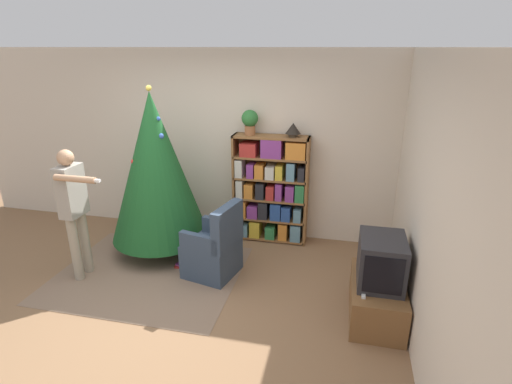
{
  "coord_description": "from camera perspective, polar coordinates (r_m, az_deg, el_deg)",
  "views": [
    {
      "loc": [
        1.66,
        -3.25,
        2.6
      ],
      "look_at": [
        0.72,
        0.91,
        1.05
      ],
      "focal_mm": 28.0,
      "sensor_mm": 36.0,
      "label": 1
    }
  ],
  "objects": [
    {
      "name": "wall_back",
      "position": [
        5.71,
        -4.49,
        6.79
      ],
      "size": [
        8.0,
        0.1,
        2.6
      ],
      "color": "beige",
      "rests_on": "ground_plane"
    },
    {
      "name": "area_rug",
      "position": [
        5.13,
        -15.05,
        -11.16
      ],
      "size": [
        2.17,
        1.81,
        0.01
      ],
      "color": "#7F6651",
      "rests_on": "ground_plane"
    },
    {
      "name": "wall_right",
      "position": [
        3.58,
        24.14,
        -3.15
      ],
      "size": [
        0.1,
        8.0,
        2.6
      ],
      "color": "beige",
      "rests_on": "ground_plane"
    },
    {
      "name": "game_remote",
      "position": [
        3.99,
        15.1,
        -13.95
      ],
      "size": [
        0.04,
        0.12,
        0.02
      ],
      "color": "white",
      "rests_on": "tv_stand"
    },
    {
      "name": "ground_plane",
      "position": [
        4.48,
        -12.07,
        -16.0
      ],
      "size": [
        14.0,
        14.0,
        0.0
      ],
      "primitive_type": "plane",
      "color": "#846042"
    },
    {
      "name": "armchair",
      "position": [
        4.83,
        -5.96,
        -8.26
      ],
      "size": [
        0.68,
        0.67,
        0.92
      ],
      "rotation": [
        0.0,
        0.0,
        -1.79
      ],
      "color": "#334256",
      "rests_on": "ground_plane"
    },
    {
      "name": "book_pile_near_tree",
      "position": [
        5.17,
        -10.39,
        -10.26
      ],
      "size": [
        0.21,
        0.15,
        0.05
      ],
      "color": "#B22D28",
      "rests_on": "ground_plane"
    },
    {
      "name": "bookshelf",
      "position": [
        5.5,
        2.12,
        0.36
      ],
      "size": [
        1.03,
        0.28,
        1.5
      ],
      "color": "brown",
      "rests_on": "ground_plane"
    },
    {
      "name": "potted_plant",
      "position": [
        5.32,
        -0.88,
        10.19
      ],
      "size": [
        0.22,
        0.22,
        0.33
      ],
      "color": "#935B38",
      "rests_on": "bookshelf"
    },
    {
      "name": "table_lamp",
      "position": [
        5.24,
        5.33,
        8.95
      ],
      "size": [
        0.2,
        0.2,
        0.18
      ],
      "color": "#473828",
      "rests_on": "bookshelf"
    },
    {
      "name": "tv_stand",
      "position": [
        4.34,
        16.84,
        -14.47
      ],
      "size": [
        0.52,
        0.9,
        0.41
      ],
      "color": "brown",
      "rests_on": "ground_plane"
    },
    {
      "name": "standing_person",
      "position": [
        4.98,
        -24.56,
        -1.63
      ],
      "size": [
        0.62,
        0.48,
        1.56
      ],
      "rotation": [
        0.0,
        0.0,
        -1.59
      ],
      "color": "#9E937F",
      "rests_on": "ground_plane"
    },
    {
      "name": "television",
      "position": [
        4.11,
        17.47,
        -9.38
      ],
      "size": [
        0.43,
        0.56,
        0.48
      ],
      "color": "#28282D",
      "rests_on": "tv_stand"
    },
    {
      "name": "christmas_tree",
      "position": [
        5.21,
        -14.13,
        3.37
      ],
      "size": [
        1.25,
        1.25,
        2.18
      ],
      "color": "#4C3323",
      "rests_on": "ground_plane"
    }
  ]
}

